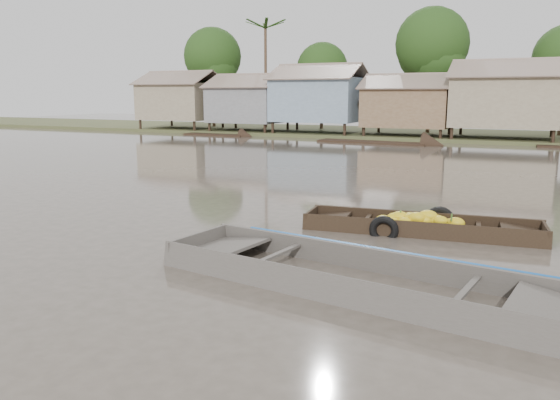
% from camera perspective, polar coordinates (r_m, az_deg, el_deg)
% --- Properties ---
extents(ground, '(120.00, 120.00, 0.00)m').
position_cam_1_polar(ground, '(11.01, 0.06, -5.55)').
color(ground, '#484137').
rests_on(ground, ground).
extents(riverbank, '(120.00, 12.47, 10.22)m').
position_cam_1_polar(riverbank, '(41.45, 23.42, 10.05)').
color(riverbank, '#384723').
rests_on(riverbank, ground).
extents(banana_boat, '(5.44, 1.85, 0.76)m').
position_cam_1_polar(banana_boat, '(12.99, 14.20, -2.70)').
color(banana_boat, black).
rests_on(banana_boat, ground).
extents(viewer_boat, '(7.37, 2.91, 0.58)m').
position_cam_1_polar(viewer_boat, '(9.19, 8.54, -8.74)').
color(viewer_boat, '#46413B').
rests_on(viewer_boat, ground).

